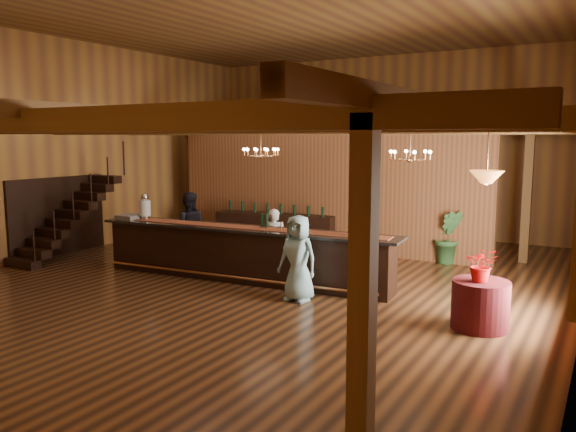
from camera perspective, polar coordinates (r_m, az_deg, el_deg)
The scene contains 26 objects.
floor at distance 12.09m, azimuth -2.15°, elevation -6.38°, with size 14.00×14.00×0.00m, color brown.
ceiling at distance 11.98m, azimuth -2.30°, elevation 20.03°, with size 14.00×14.00×0.00m, color olive.
wall_back at distance 18.01m, azimuth 9.97°, elevation 7.08°, with size 12.00×0.10×5.50m, color #AC7531.
wall_left at distance 15.78m, azimuth -21.02°, elevation 6.56°, with size 0.10×14.00×5.50m, color #AC7531.
beam_grid at distance 12.14m, azimuth -0.93°, elevation 9.13°, with size 11.90×13.90×0.39m.
support_posts at distance 11.38m, azimuth -3.55°, elevation 0.91°, with size 9.20×10.20×3.20m.
partition_wall at distance 15.07m, azimuth 3.39°, elevation 2.46°, with size 9.00×0.18×3.10m, color brown.
staircase at distance 15.02m, azimuth -21.58°, elevation -0.22°, with size 1.00×2.80×2.00m.
backroom_boxes at distance 16.91m, azimuth 7.07°, elevation -0.48°, with size 4.10×0.60×1.10m.
tasting_bar at distance 11.90m, azimuth -4.63°, elevation -3.80°, with size 6.83×1.46×1.14m.
beverage_dispenser at distance 13.28m, azimuth -14.34°, elevation 0.90°, with size 0.26×0.26×0.60m.
glass_rack_tray at distance 13.45m, azimuth -15.72°, elevation -0.08°, with size 0.50×0.50×0.10m, color gray.
raffle_drum at distance 10.69m, azimuth 7.07°, elevation -1.18°, with size 0.34×0.24×0.30m.
bar_bottle_0 at distance 11.69m, azimuth -2.65°, elevation -0.47°, with size 0.07×0.07×0.30m, color black.
bar_bottle_1 at distance 11.65m, azimuth -2.19°, elevation -0.50°, with size 0.07×0.07×0.30m, color black.
backbar_shelf at distance 15.33m, azimuth -1.40°, elevation -1.50°, with size 3.35×0.52×0.94m, color black.
round_table at distance 9.44m, azimuth 18.95°, elevation -8.52°, with size 0.89×0.89×0.77m, color #520E1F.
chandelier_left at distance 12.77m, azimuth -2.77°, elevation 6.53°, with size 0.80×0.80×0.68m.
chandelier_right at distance 10.92m, azimuth 12.30°, elevation 6.12°, with size 0.80×0.80×0.68m.
pendant_lamp at distance 9.09m, azimuth 19.53°, elevation 3.76°, with size 0.52×0.52×0.90m.
bartender at distance 12.36m, azimuth -1.42°, elevation -2.60°, with size 0.53×0.35×1.46m, color white.
staff_second at distance 13.62m, azimuth -10.05°, elevation -1.18°, with size 0.83×0.65×1.72m, color black.
guest at distance 10.33m, azimuth 1.02°, elevation -4.30°, with size 0.78×0.51×1.60m, color #92CADA.
floor_plant at distance 13.90m, azimuth 16.10°, elevation -2.07°, with size 0.71×0.58×1.30m, color #30612E.
table_flowers at distance 9.23m, azimuth 19.10°, elevation -4.68°, with size 0.49×0.43×0.55m, color red.
table_vase at distance 9.30m, azimuth 19.07°, elevation -5.30°, with size 0.16×0.16×0.32m, color tan.
Camera 1 is at (6.32, -9.86, 3.00)m, focal length 35.00 mm.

